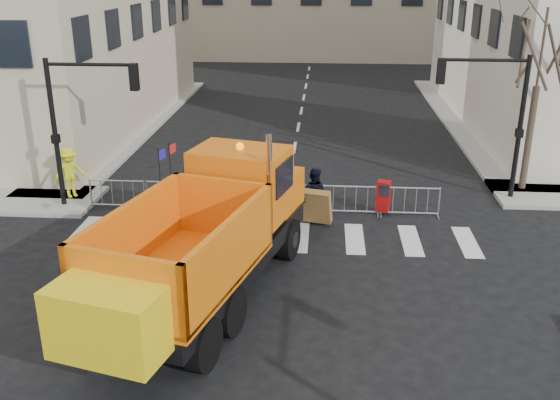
# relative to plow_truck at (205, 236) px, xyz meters

# --- Properties ---
(ground) EXTENTS (120.00, 120.00, 0.00)m
(ground) POSITION_rel_plow_truck_xyz_m (1.53, -1.20, -1.90)
(ground) COLOR black
(ground) RESTS_ON ground
(sidewalk_back) EXTENTS (64.00, 5.00, 0.15)m
(sidewalk_back) POSITION_rel_plow_truck_xyz_m (1.53, 7.30, -1.82)
(sidewalk_back) COLOR gray
(sidewalk_back) RESTS_ON ground
(traffic_light_left) EXTENTS (0.18, 0.18, 5.40)m
(traffic_light_left) POSITION_rel_plow_truck_xyz_m (-6.47, 6.30, 0.80)
(traffic_light_left) COLOR black
(traffic_light_left) RESTS_ON ground
(traffic_light_right) EXTENTS (0.18, 0.18, 5.40)m
(traffic_light_right) POSITION_rel_plow_truck_xyz_m (10.03, 8.30, 0.80)
(traffic_light_right) COLOR black
(traffic_light_right) RESTS_ON ground
(crowd_barriers) EXTENTS (12.60, 0.60, 1.10)m
(crowd_barriers) POSITION_rel_plow_truck_xyz_m (0.78, 6.40, -1.35)
(crowd_barriers) COLOR #9EA0A5
(crowd_barriers) RESTS_ON ground
(street_tree) EXTENTS (3.00, 3.00, 7.50)m
(street_tree) POSITION_rel_plow_truck_xyz_m (10.73, 9.30, 1.85)
(street_tree) COLOR #382B21
(street_tree) RESTS_ON ground
(plow_truck) EXTENTS (5.68, 11.38, 4.27)m
(plow_truck) POSITION_rel_plow_truck_xyz_m (0.00, 0.00, 0.00)
(plow_truck) COLOR black
(plow_truck) RESTS_ON ground
(cop_a) EXTENTS (0.72, 0.55, 1.77)m
(cop_a) POSITION_rel_plow_truck_xyz_m (1.36, 5.80, -1.01)
(cop_a) COLOR black
(cop_a) RESTS_ON ground
(cop_b) EXTENTS (1.07, 0.92, 1.89)m
(cop_b) POSITION_rel_plow_truck_xyz_m (2.65, 5.80, -0.95)
(cop_b) COLOR black
(cop_b) RESTS_ON ground
(cop_c) EXTENTS (1.17, 1.12, 1.95)m
(cop_c) POSITION_rel_plow_truck_xyz_m (0.58, 5.54, -0.92)
(cop_c) COLOR black
(cop_c) RESTS_ON ground
(worker) EXTENTS (1.37, 1.36, 1.90)m
(worker) POSITION_rel_plow_truck_xyz_m (-6.45, 7.05, -0.80)
(worker) COLOR yellow
(worker) RESTS_ON sidewalk_back
(newspaper_box) EXTENTS (0.55, 0.51, 1.10)m
(newspaper_box) POSITION_rel_plow_truck_xyz_m (5.09, 6.46, -1.20)
(newspaper_box) COLOR maroon
(newspaper_box) RESTS_ON sidewalk_back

